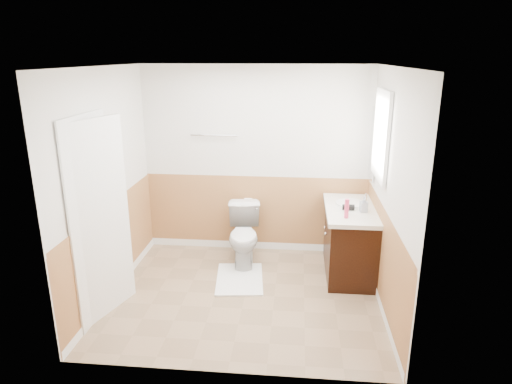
# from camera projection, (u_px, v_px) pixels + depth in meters

# --- Properties ---
(floor) EXTENTS (3.00, 3.00, 0.00)m
(floor) POSITION_uv_depth(u_px,v_px,m) (245.00, 295.00, 5.07)
(floor) COLOR #8C7051
(floor) RESTS_ON ground
(ceiling) EXTENTS (3.00, 3.00, 0.00)m
(ceiling) POSITION_uv_depth(u_px,v_px,m) (243.00, 66.00, 4.33)
(ceiling) COLOR white
(ceiling) RESTS_ON floor
(wall_back) EXTENTS (3.00, 0.00, 3.00)m
(wall_back) POSITION_uv_depth(u_px,v_px,m) (256.00, 161.00, 5.93)
(wall_back) COLOR silver
(wall_back) RESTS_ON floor
(wall_front) EXTENTS (3.00, 0.00, 3.00)m
(wall_front) POSITION_uv_depth(u_px,v_px,m) (224.00, 238.00, 3.46)
(wall_front) COLOR silver
(wall_front) RESTS_ON floor
(wall_left) EXTENTS (0.00, 3.00, 3.00)m
(wall_left) POSITION_uv_depth(u_px,v_px,m) (107.00, 186.00, 4.83)
(wall_left) COLOR silver
(wall_left) RESTS_ON floor
(wall_right) EXTENTS (0.00, 3.00, 3.00)m
(wall_right) POSITION_uv_depth(u_px,v_px,m) (390.00, 194.00, 4.56)
(wall_right) COLOR silver
(wall_right) RESTS_ON floor
(wainscot_back) EXTENTS (3.00, 0.00, 3.00)m
(wainscot_back) POSITION_uv_depth(u_px,v_px,m) (256.00, 215.00, 6.14)
(wainscot_back) COLOR #A57342
(wainscot_back) RESTS_ON floor
(wainscot_front) EXTENTS (3.00, 0.00, 3.00)m
(wainscot_front) POSITION_uv_depth(u_px,v_px,m) (226.00, 321.00, 3.69)
(wainscot_front) COLOR #A57342
(wainscot_front) RESTS_ON floor
(wainscot_left) EXTENTS (0.00, 2.60, 2.60)m
(wainscot_left) POSITION_uv_depth(u_px,v_px,m) (114.00, 249.00, 5.05)
(wainscot_left) COLOR #A57342
(wainscot_left) RESTS_ON floor
(wainscot_right) EXTENTS (0.00, 2.60, 2.60)m
(wainscot_right) POSITION_uv_depth(u_px,v_px,m) (383.00, 260.00, 4.78)
(wainscot_right) COLOR #A57342
(wainscot_right) RESTS_ON floor
(toilet) EXTENTS (0.50, 0.78, 0.75)m
(toilet) POSITION_uv_depth(u_px,v_px,m) (244.00, 236.00, 5.76)
(toilet) COLOR silver
(toilet) RESTS_ON floor
(bath_mat) EXTENTS (0.63, 0.86, 0.02)m
(bath_mat) POSITION_uv_depth(u_px,v_px,m) (240.00, 279.00, 5.41)
(bath_mat) COLOR silver
(bath_mat) RESTS_ON floor
(vanity_cabinet) EXTENTS (0.55, 1.10, 0.80)m
(vanity_cabinet) POSITION_uv_depth(u_px,v_px,m) (349.00, 243.00, 5.49)
(vanity_cabinet) COLOR black
(vanity_cabinet) RESTS_ON floor
(vanity_knob_left) EXTENTS (0.03, 0.03, 0.03)m
(vanity_knob_left) POSITION_uv_depth(u_px,v_px,m) (326.00, 233.00, 5.37)
(vanity_knob_left) COLOR white
(vanity_knob_left) RESTS_ON vanity_cabinet
(vanity_knob_right) EXTENTS (0.03, 0.03, 0.03)m
(vanity_knob_right) POSITION_uv_depth(u_px,v_px,m) (325.00, 227.00, 5.56)
(vanity_knob_right) COLOR silver
(vanity_knob_right) RESTS_ON vanity_cabinet
(countertop) EXTENTS (0.60, 1.15, 0.05)m
(countertop) POSITION_uv_depth(u_px,v_px,m) (351.00, 210.00, 5.36)
(countertop) COLOR silver
(countertop) RESTS_ON vanity_cabinet
(sink_basin) EXTENTS (0.36, 0.36, 0.02)m
(sink_basin) POSITION_uv_depth(u_px,v_px,m) (350.00, 203.00, 5.49)
(sink_basin) COLOR white
(sink_basin) RESTS_ON countertop
(faucet) EXTENTS (0.02, 0.02, 0.14)m
(faucet) POSITION_uv_depth(u_px,v_px,m) (366.00, 199.00, 5.46)
(faucet) COLOR silver
(faucet) RESTS_ON countertop
(lotion_bottle) EXTENTS (0.05, 0.05, 0.22)m
(lotion_bottle) POSITION_uv_depth(u_px,v_px,m) (347.00, 209.00, 5.00)
(lotion_bottle) COLOR #E03A64
(lotion_bottle) RESTS_ON countertop
(soap_dispenser) EXTENTS (0.10, 0.10, 0.18)m
(soap_dispenser) POSITION_uv_depth(u_px,v_px,m) (364.00, 204.00, 5.20)
(soap_dispenser) COLOR #979DAA
(soap_dispenser) RESTS_ON countertop
(hair_dryer_body) EXTENTS (0.14, 0.07, 0.07)m
(hair_dryer_body) POSITION_uv_depth(u_px,v_px,m) (348.00, 207.00, 5.27)
(hair_dryer_body) COLOR black
(hair_dryer_body) RESTS_ON countertop
(hair_dryer_handle) EXTENTS (0.03, 0.03, 0.07)m
(hair_dryer_handle) POSITION_uv_depth(u_px,v_px,m) (346.00, 211.00, 5.24)
(hair_dryer_handle) COLOR black
(hair_dryer_handle) RESTS_ON countertop
(mirror_panel) EXTENTS (0.02, 0.35, 0.90)m
(mirror_panel) POSITION_uv_depth(u_px,v_px,m) (373.00, 144.00, 5.52)
(mirror_panel) COLOR silver
(mirror_panel) RESTS_ON wall_right
(window_frame) EXTENTS (0.04, 0.80, 1.00)m
(window_frame) POSITION_uv_depth(u_px,v_px,m) (381.00, 135.00, 4.98)
(window_frame) COLOR white
(window_frame) RESTS_ON wall_right
(window_glass) EXTENTS (0.01, 0.70, 0.90)m
(window_glass) POSITION_uv_depth(u_px,v_px,m) (383.00, 135.00, 4.97)
(window_glass) COLOR white
(window_glass) RESTS_ON wall_right
(door) EXTENTS (0.29, 0.78, 2.04)m
(door) POSITION_uv_depth(u_px,v_px,m) (100.00, 221.00, 4.46)
(door) COLOR white
(door) RESTS_ON wall_left
(door_frame) EXTENTS (0.02, 0.92, 2.10)m
(door_frame) POSITION_uv_depth(u_px,v_px,m) (93.00, 220.00, 4.47)
(door_frame) COLOR white
(door_frame) RESTS_ON wall_left
(door_knob) EXTENTS (0.06, 0.06, 0.06)m
(door_knob) POSITION_uv_depth(u_px,v_px,m) (119.00, 216.00, 4.79)
(door_knob) COLOR silver
(door_knob) RESTS_ON door
(towel_bar) EXTENTS (0.62, 0.02, 0.02)m
(towel_bar) POSITION_uv_depth(u_px,v_px,m) (214.00, 135.00, 5.83)
(towel_bar) COLOR silver
(towel_bar) RESTS_ON wall_back
(tp_holder_bar) EXTENTS (0.14, 0.02, 0.02)m
(tp_holder_bar) POSITION_uv_depth(u_px,v_px,m) (248.00, 202.00, 6.04)
(tp_holder_bar) COLOR silver
(tp_holder_bar) RESTS_ON wall_back
(tp_roll) EXTENTS (0.10, 0.11, 0.11)m
(tp_roll) POSITION_uv_depth(u_px,v_px,m) (248.00, 202.00, 6.04)
(tp_roll) COLOR white
(tp_roll) RESTS_ON tp_holder_bar
(tp_sheet) EXTENTS (0.10, 0.01, 0.16)m
(tp_sheet) POSITION_uv_depth(u_px,v_px,m) (248.00, 210.00, 6.07)
(tp_sheet) COLOR white
(tp_sheet) RESTS_ON tp_roll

